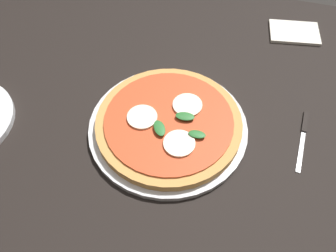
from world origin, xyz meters
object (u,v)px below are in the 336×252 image
object	(u,v)px
dining_table	(195,138)
pizza	(169,123)
serving_tray	(168,127)
napkin	(294,32)
knife	(304,133)

from	to	relation	value
dining_table	pizza	bearing A→B (deg)	49.63
serving_tray	pizza	xyz separation A→B (m)	(-0.00, 0.00, 0.02)
dining_table	serving_tray	world-z (taller)	serving_tray
pizza	napkin	size ratio (longest dim) A/B	2.38
dining_table	napkin	size ratio (longest dim) A/B	10.14
serving_tray	pizza	world-z (taller)	pizza
napkin	knife	xyz separation A→B (m)	(-0.04, 0.33, -0.00)
dining_table	napkin	bearing A→B (deg)	-119.09
dining_table	pizza	distance (m)	0.14
dining_table	knife	xyz separation A→B (m)	(-0.23, -0.01, 0.10)
serving_tray	knife	bearing A→B (deg)	-166.67
dining_table	napkin	distance (m)	0.40
pizza	serving_tray	bearing A→B (deg)	-18.84
pizza	knife	world-z (taller)	pizza
serving_tray	knife	xyz separation A→B (m)	(-0.28, -0.07, -0.00)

